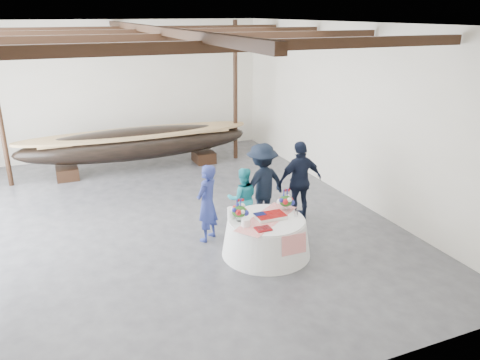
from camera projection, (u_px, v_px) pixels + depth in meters
name	position (u px, v px, depth m)	size (l,w,h in m)	color
floor	(164.00, 219.00, 11.31)	(10.00, 12.00, 0.01)	#3D3D42
wall_back	(117.00, 90.00, 15.75)	(10.00, 0.02, 4.50)	silver
wall_front	(280.00, 243.00, 5.33)	(10.00, 0.02, 4.50)	silver
wall_right	(345.00, 111.00, 12.35)	(0.02, 12.00, 4.50)	silver
ceiling	(152.00, 23.00, 9.78)	(10.00, 12.00, 0.01)	white
pavilion_structure	(147.00, 46.00, 10.57)	(9.80, 11.76, 4.50)	black
longboat_display	(137.00, 143.00, 14.57)	(7.18, 1.44, 1.35)	black
banquet_table	(266.00, 236.00, 9.59)	(1.83, 1.83, 0.78)	white
tabletop_items	(262.00, 210.00, 9.51)	(1.69, 1.43, 0.40)	red
guest_woman_blue	(207.00, 203.00, 10.04)	(0.63, 0.41, 1.72)	navy
guest_woman_teal	(243.00, 199.00, 10.62)	(0.71, 0.55, 1.46)	teal
guest_man_left	(262.00, 184.00, 10.80)	(1.26, 0.72, 1.95)	black
guest_man_right	(300.00, 181.00, 11.04)	(1.13, 0.47, 1.93)	black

